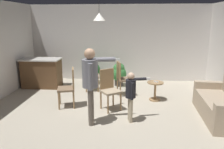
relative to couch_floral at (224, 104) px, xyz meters
name	(u,v)px	position (x,y,z in m)	size (l,w,h in m)	color
ground	(110,115)	(-2.58, -0.07, -0.33)	(7.68, 7.68, 0.00)	#B2A893
wall_back	(118,43)	(-2.58, 3.13, 1.02)	(6.40, 0.10, 2.70)	silver
couch_floral	(224,104)	(0.00, 0.00, 0.00)	(0.93, 1.84, 1.00)	tan
kitchen_counter	(42,73)	(-5.03, 1.98, 0.15)	(1.26, 0.66, 0.95)	brown
side_table_by_couch	(155,89)	(-1.43, 1.04, 0.00)	(0.44, 0.44, 0.52)	#99754C
person_adult	(91,78)	(-2.93, -0.51, 0.68)	(0.75, 0.58, 1.63)	#60564C
person_child	(131,92)	(-2.10, -0.34, 0.35)	(0.54, 0.41, 1.10)	tan
dining_chair_by_counter	(122,77)	(-2.35, 1.39, 0.21)	(0.52, 0.52, 1.00)	#99754C
dining_chair_near_wall	(69,86)	(-3.67, 0.39, 0.21)	(0.51, 0.51, 1.00)	#99754C
dining_chair_centre_back	(109,88)	(-2.64, 0.33, 0.21)	(0.59, 0.59, 1.00)	#99754C
dining_chair_spare	(90,74)	(-3.38, 1.74, 0.21)	(0.48, 0.48, 1.00)	#99754C
potted_plant_corner	(92,70)	(-3.45, 2.56, 0.15)	(0.57, 0.57, 0.88)	#4C4742
potted_plant_by_wall	(119,73)	(-2.51, 2.36, 0.10)	(0.51, 0.51, 0.78)	#4C4742
spare_remote_on_table	(156,82)	(-1.42, 1.01, 0.21)	(0.04, 0.13, 0.04)	white
ceiling_light_pendant	(99,17)	(-2.97, 1.05, 1.92)	(0.32, 0.32, 0.55)	silver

